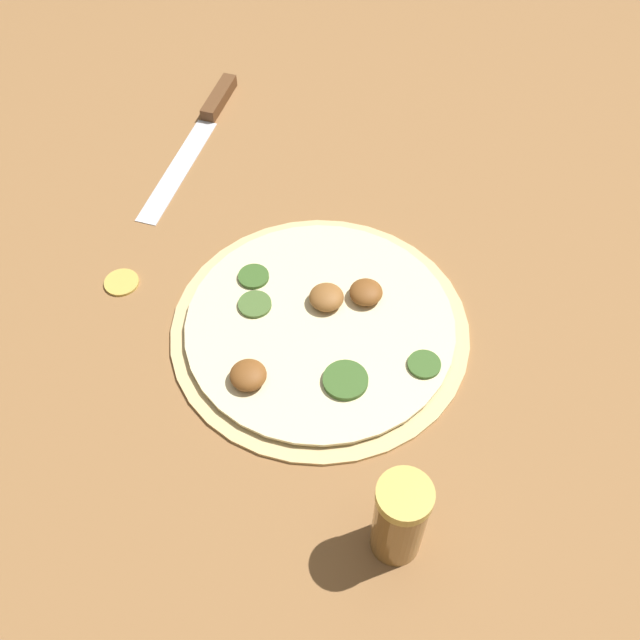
% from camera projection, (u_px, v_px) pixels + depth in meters
% --- Properties ---
extents(ground_plane, '(3.00, 3.00, 0.00)m').
position_uv_depth(ground_plane, '(320.00, 330.00, 0.85)').
color(ground_plane, olive).
extents(pizza, '(0.34, 0.34, 0.03)m').
position_uv_depth(pizza, '(320.00, 327.00, 0.84)').
color(pizza, '#D6B77A').
rests_on(pizza, ground_plane).
extents(knife, '(0.17, 0.27, 0.02)m').
position_uv_depth(knife, '(207.00, 119.00, 1.06)').
color(knife, silver).
rests_on(knife, ground_plane).
extents(spice_jar, '(0.05, 0.05, 0.11)m').
position_uv_depth(spice_jar, '(400.00, 519.00, 0.66)').
color(spice_jar, olive).
rests_on(spice_jar, ground_plane).
extents(loose_cap, '(0.04, 0.04, 0.01)m').
position_uv_depth(loose_cap, '(121.00, 282.00, 0.89)').
color(loose_cap, gold).
rests_on(loose_cap, ground_plane).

